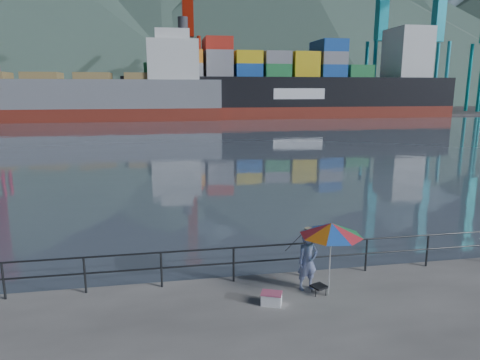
# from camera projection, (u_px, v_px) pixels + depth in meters

# --- Properties ---
(harbor_water) EXTENTS (500.00, 280.00, 0.00)m
(harbor_water) POSITION_uv_depth(u_px,v_px,m) (165.00, 106.00, 135.47)
(harbor_water) COLOR #4F5D6C
(harbor_water) RESTS_ON ground
(far_dock) EXTENTS (200.00, 40.00, 0.40)m
(far_dock) POSITION_uv_depth(u_px,v_px,m) (209.00, 112.00, 101.57)
(far_dock) COLOR #514F4C
(far_dock) RESTS_ON ground
(guardrail) EXTENTS (22.00, 0.06, 1.03)m
(guardrail) POSITION_uv_depth(u_px,v_px,m) (198.00, 266.00, 11.84)
(guardrail) COLOR #2D3033
(guardrail) RESTS_ON ground
(mountains) EXTENTS (600.00, 332.80, 80.00)m
(mountains) POSITION_uv_depth(u_px,v_px,m) (241.00, 26.00, 209.63)
(mountains) COLOR #385147
(mountains) RESTS_ON ground
(port_cranes) EXTENTS (116.00, 28.00, 38.40)m
(port_cranes) POSITION_uv_depth(u_px,v_px,m) (308.00, 39.00, 93.20)
(port_cranes) COLOR red
(port_cranes) RESTS_ON ground
(container_stacks) EXTENTS (58.00, 8.40, 7.80)m
(container_stacks) POSITION_uv_depth(u_px,v_px,m) (307.00, 99.00, 105.83)
(container_stacks) COLOR red
(container_stacks) RESTS_ON ground
(fisherman) EXTENTS (0.63, 0.47, 1.59)m
(fisherman) POSITION_uv_depth(u_px,v_px,m) (308.00, 261.00, 11.50)
(fisherman) COLOR navy
(fisherman) RESTS_ON ground
(beach_umbrella) EXTENTS (2.00, 2.00, 1.99)m
(beach_umbrella) POSITION_uv_depth(u_px,v_px,m) (331.00, 229.00, 10.93)
(beach_umbrella) COLOR white
(beach_umbrella) RESTS_ON ground
(folding_stool) EXTENTS (0.47, 0.47, 0.24)m
(folding_stool) POSITION_uv_depth(u_px,v_px,m) (319.00, 289.00, 11.34)
(folding_stool) COLOR black
(folding_stool) RESTS_ON ground
(cooler_bag) EXTENTS (0.59, 0.50, 0.29)m
(cooler_bag) POSITION_uv_depth(u_px,v_px,m) (271.00, 299.00, 10.78)
(cooler_bag) COLOR white
(cooler_bag) RESTS_ON ground
(fishing_rod) EXTENTS (0.02, 1.70, 1.19)m
(fishing_rod) POSITION_uv_depth(u_px,v_px,m) (293.00, 271.00, 12.80)
(fishing_rod) COLOR black
(fishing_rod) RESTS_ON ground
(bulk_carrier) EXTENTS (46.33, 8.02, 14.50)m
(bulk_carrier) POSITION_uv_depth(u_px,v_px,m) (101.00, 96.00, 76.66)
(bulk_carrier) COLOR maroon
(bulk_carrier) RESTS_ON ground
(container_ship) EXTENTS (65.16, 10.86, 18.10)m
(container_ship) POSITION_uv_depth(u_px,v_px,m) (299.00, 87.00, 85.82)
(container_ship) COLOR maroon
(container_ship) RESTS_ON ground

